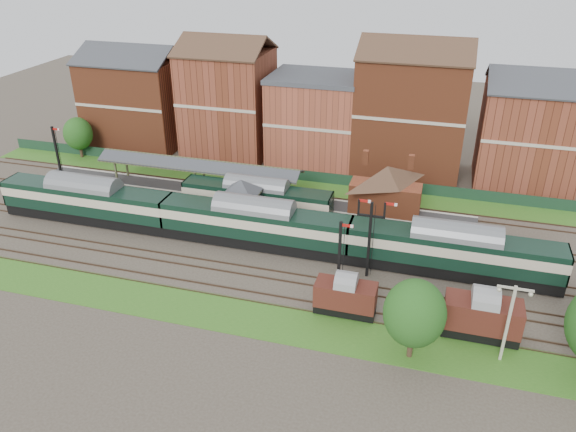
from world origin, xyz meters
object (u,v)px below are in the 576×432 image
(dmu_train, at_px, (255,223))
(goods_van_a, at_px, (345,296))
(platform_railcar, at_px, (257,198))
(semaphore_bracket, at_px, (370,234))
(signal_box, at_px, (242,203))

(dmu_train, xyz_separation_m, goods_van_a, (11.45, -9.00, -0.86))
(dmu_train, bearing_deg, platform_railcar, 107.00)
(semaphore_bracket, relative_size, platform_railcar, 0.46)
(signal_box, bearing_deg, dmu_train, -51.20)
(semaphore_bracket, bearing_deg, goods_van_a, -98.53)
(signal_box, bearing_deg, platform_railcar, 79.10)
(signal_box, height_order, goods_van_a, signal_box)
(signal_box, distance_m, dmu_train, 4.20)
(goods_van_a, bearing_deg, semaphore_bracket, 81.47)
(dmu_train, distance_m, platform_railcar, 6.80)
(dmu_train, bearing_deg, signal_box, 128.80)
(semaphore_bracket, relative_size, dmu_train, 0.13)
(goods_van_a, bearing_deg, signal_box, 138.94)
(semaphore_bracket, bearing_deg, platform_railcar, 148.02)
(signal_box, relative_size, semaphore_bracket, 0.73)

